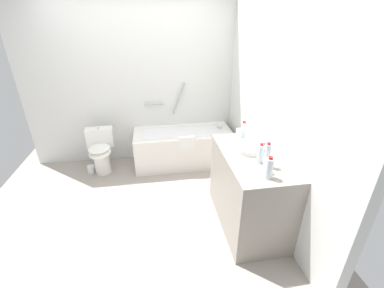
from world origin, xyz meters
The scene contains 16 objects.
ground_plane centered at (0.00, 0.00, 0.00)m, with size 4.02×4.02×0.00m, color #9E9389.
wall_back_tiled centered at (0.00, 1.42, 1.25)m, with size 3.42×0.10×2.49m, color silver.
wall_right_mirror centered at (1.56, 0.00, 1.25)m, with size 0.10×3.13×2.49m, color silver.
bathtub centered at (0.66, 1.04, 0.30)m, with size 1.54×0.67×1.27m.
toilet centered at (-0.62, 0.98, 0.36)m, with size 0.40×0.53×0.68m.
vanity_counter centered at (1.21, -0.45, 0.45)m, with size 0.61×1.14×0.89m, color gray.
sink_basin centered at (1.20, -0.33, 0.92)m, with size 0.33×0.33×0.06m, color white.
sink_faucet centered at (1.39, -0.33, 0.93)m, with size 0.11×0.15×0.08m.
water_bottle_0 centered at (1.18, -0.87, 0.99)m, with size 0.07×0.07×0.21m.
water_bottle_1 centered at (1.21, -0.61, 0.99)m, with size 0.06×0.06×0.21m.
water_bottle_2 centered at (1.24, -0.69, 1.01)m, with size 0.06×0.06×0.25m.
water_bottle_3 centered at (1.23, -0.07, 1.00)m, with size 0.07×0.07×0.23m.
drinking_glass_0 centered at (1.21, 0.03, 0.94)m, with size 0.06×0.06×0.09m, color white.
drinking_glass_1 centered at (1.16, -0.11, 0.93)m, with size 0.07×0.07×0.08m, color white.
drinking_glass_2 centered at (1.20, -0.79, 0.94)m, with size 0.06×0.06×0.10m, color white.
toilet_paper_roll centered at (-0.81, 0.95, 0.06)m, with size 0.11×0.11×0.12m, color white.
Camera 1 is at (0.21, -2.65, 2.16)m, focal length 23.80 mm.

